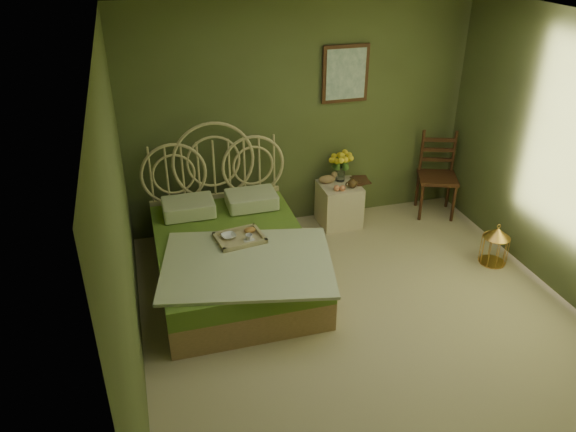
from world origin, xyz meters
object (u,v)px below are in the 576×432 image
object	(u,v)px
chair	(435,169)
birdcage	(495,246)
bed	(233,255)
nightstand	(339,197)

from	to	relation	value
chair	birdcage	size ratio (longest dim) A/B	2.41
chair	birdcage	bearing A→B (deg)	-67.04
chair	birdcage	world-z (taller)	chair
bed	chair	world-z (taller)	bed
chair	nightstand	bearing A→B (deg)	-159.88
bed	nightstand	xyz separation A→B (m)	(1.46, 0.86, 0.04)
bed	birdcage	world-z (taller)	bed
nightstand	bed	bearing A→B (deg)	-149.57
nightstand	chair	distance (m)	1.25
nightstand	chair	xyz separation A→B (m)	(1.23, -0.01, 0.22)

